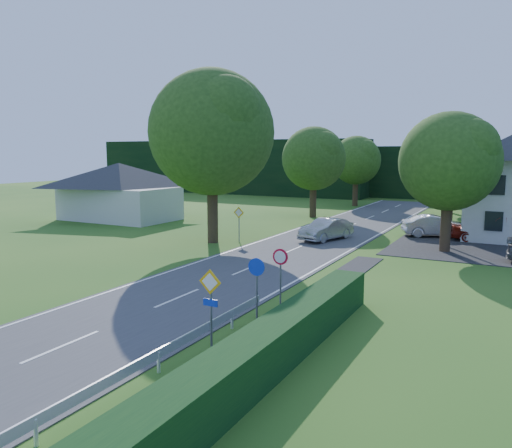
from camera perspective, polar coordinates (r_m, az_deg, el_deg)
The scene contains 24 objects.
road at distance 28.03m, azimuth 0.94°, elevation -4.37°, with size 7.00×80.00×0.04m, color #3F3E41.
parking_pad at distance 37.86m, azimuth 26.97°, elevation -1.99°, with size 14.00×16.00×0.04m, color black.
line_edge_left at distance 29.61m, azimuth -4.68°, elevation -3.67°, with size 0.12×80.00×0.01m, color white.
line_edge_right at distance 26.74m, azimuth 7.18°, elevation -4.99°, with size 0.12×80.00×0.01m, color white.
line_centre at distance 28.02m, azimuth 0.94°, elevation -4.32°, with size 0.12×80.00×0.01m, color white, non-canonical shape.
tree_main at distance 33.84m, azimuth -5.06°, elevation 7.64°, with size 9.40×9.40×11.64m, color #234514, non-canonical shape.
tree_left_far at distance 47.71m, azimuth 6.58°, elevation 5.90°, with size 7.00×7.00×8.58m, color #234514, non-canonical shape.
tree_right_far at distance 46.72m, azimuth 21.41°, elevation 5.67°, with size 7.40×7.40×9.09m, color #234514, non-canonical shape.
tree_left_back at distance 58.90m, azimuth 11.34°, elevation 5.96°, with size 6.60×6.60×8.07m, color #234514, non-canonical shape.
tree_right_back at distance 54.80m, azimuth 21.32°, elevation 5.15°, with size 6.20×6.20×7.56m, color #234514, non-canonical shape.
tree_right_mid at distance 32.66m, azimuth 21.10°, elevation 4.43°, with size 7.00×7.00×8.58m, color #234514, non-canonical shape.
treeline_left at distance 77.75m, azimuth -3.37°, elevation 6.55°, with size 44.00×6.00×8.00m, color black.
treeline_right at distance 70.56m, azimuth 24.49°, elevation 5.28°, with size 30.00×5.00×7.00m, color black.
bungalow_left at distance 47.39m, azimuth -15.33°, elevation 3.74°, with size 11.00×6.50×5.20m.
streetlight at distance 34.69m, azimuth 20.80°, elevation 4.92°, with size 2.03×0.18×8.00m.
sign_priority_right at distance 15.40m, azimuth -5.23°, elevation -8.05°, with size 0.78×0.09×2.59m.
sign_roundabout at distance 17.93m, azimuth 0.07°, elevation -6.10°, with size 0.64×0.08×2.37m.
sign_speed_limit at distance 19.64m, azimuth 2.80°, elevation -4.56°, with size 0.64×0.11×2.37m.
sign_priority_left at distance 34.17m, azimuth -1.97°, elevation 0.77°, with size 0.78×0.09×2.44m.
moving_car at distance 35.26m, azimuth 8.04°, elevation -0.60°, with size 1.58×4.54×1.50m, color #ACACB1.
motorcycle at distance 39.59m, azimuth 7.57°, elevation 0.04°, with size 0.70×2.02×1.06m, color black.
parked_car_red at distance 37.72m, azimuth 24.79°, elevation -0.70°, with size 1.78×4.42×1.51m, color maroon.
parked_car_silver_a at distance 38.62m, azimuth 19.90°, elevation -0.20°, with size 1.65×4.73×1.56m, color #B5B5BA.
parasol at distance 37.07m, azimuth 26.63°, elevation -0.57°, with size 2.18×2.23×2.00m, color #A3140D.
Camera 1 is at (12.45, -4.37, 6.07)m, focal length 35.00 mm.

